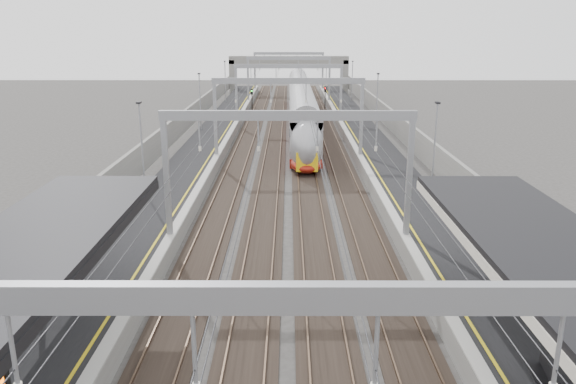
{
  "coord_description": "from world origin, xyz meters",
  "views": [
    {
      "loc": [
        0.06,
        -6.15,
        11.47
      ],
      "look_at": [
        0.0,
        25.55,
        2.31
      ],
      "focal_mm": 35.0,
      "sensor_mm": 36.0,
      "label": 1
    }
  ],
  "objects_px": {
    "train": "(301,111)",
    "overbridge": "(289,65)",
    "bench": "(545,375)",
    "signal_green": "(252,97)"
  },
  "relations": [
    {
      "from": "overbridge",
      "to": "signal_green",
      "type": "bearing_deg",
      "value": -101.22
    },
    {
      "from": "overbridge",
      "to": "bench",
      "type": "xyz_separation_m",
      "value": [
        7.71,
        -91.59,
        -3.73
      ]
    },
    {
      "from": "train",
      "to": "signal_green",
      "type": "xyz_separation_m",
      "value": [
        -6.7,
        12.69,
        0.26
      ]
    },
    {
      "from": "overbridge",
      "to": "bench",
      "type": "bearing_deg",
      "value": -85.19
    },
    {
      "from": "train",
      "to": "overbridge",
      "type": "bearing_deg",
      "value": 92.21
    },
    {
      "from": "overbridge",
      "to": "train",
      "type": "relative_size",
      "value": 0.43
    },
    {
      "from": "train",
      "to": "signal_green",
      "type": "bearing_deg",
      "value": 117.84
    },
    {
      "from": "overbridge",
      "to": "bench",
      "type": "height_order",
      "value": "overbridge"
    },
    {
      "from": "train",
      "to": "bench",
      "type": "distance_m",
      "value": 53.06
    },
    {
      "from": "signal_green",
      "to": "bench",
      "type": "bearing_deg",
      "value": -78.83
    }
  ]
}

